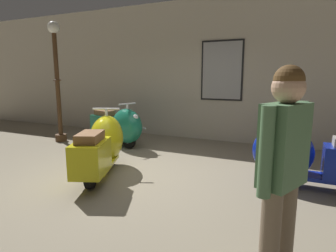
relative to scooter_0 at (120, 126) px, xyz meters
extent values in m
plane|color=gray|center=(1.44, -1.71, -0.48)|extent=(60.00, 60.00, 0.00)
cube|color=#BCB29E|center=(1.44, 1.62, 1.31)|extent=(18.00, 0.20, 3.58)
cube|color=black|center=(2.05, 1.51, 1.31)|extent=(1.05, 0.03, 1.48)
cube|color=#9E9E9E|center=(2.05, 1.49, 1.31)|extent=(0.97, 0.01, 1.40)
cylinder|color=black|center=(0.31, -0.11, -0.27)|extent=(0.43, 0.22, 0.42)
cylinder|color=silver|center=(0.31, -0.11, -0.27)|extent=(0.21, 0.16, 0.19)
cylinder|color=black|center=(-0.64, 0.22, -0.27)|extent=(0.43, 0.22, 0.42)
cylinder|color=silver|center=(-0.64, 0.22, -0.27)|extent=(0.21, 0.16, 0.19)
cube|color=#196B51|center=(-0.16, 0.06, -0.29)|extent=(1.08, 0.69, 0.05)
ellipsoid|color=#196B51|center=(0.26, -0.09, 0.04)|extent=(1.02, 0.82, 0.81)
cube|color=#196B51|center=(-0.60, 0.21, -0.03)|extent=(0.82, 0.64, 0.47)
cube|color=brown|center=(-0.60, 0.21, 0.26)|extent=(0.58, 0.45, 0.13)
sphere|color=silver|center=(0.54, -0.19, 0.26)|extent=(0.16, 0.16, 0.16)
cylinder|color=silver|center=(0.29, -0.10, 0.41)|extent=(0.05, 0.05, 0.30)
cylinder|color=silver|center=(0.29, -0.10, 0.56)|extent=(0.19, 0.45, 0.03)
cube|color=silver|center=(0.35, 0.16, -0.02)|extent=(0.68, 0.25, 0.03)
cylinder|color=black|center=(0.69, -1.41, -0.26)|extent=(0.25, 0.44, 0.44)
cylinder|color=silver|center=(0.69, -1.41, -0.26)|extent=(0.17, 0.22, 0.20)
cylinder|color=black|center=(1.10, -2.38, -0.26)|extent=(0.25, 0.44, 0.44)
cylinder|color=silver|center=(1.10, -2.38, -0.26)|extent=(0.17, 0.22, 0.20)
cube|color=gold|center=(0.90, -1.89, -0.28)|extent=(0.77, 1.12, 0.06)
ellipsoid|color=gold|center=(0.72, -1.46, 0.06)|extent=(0.89, 1.08, 0.84)
cube|color=gold|center=(1.08, -2.34, -0.01)|extent=(0.70, 0.87, 0.49)
cube|color=brown|center=(1.08, -2.34, 0.30)|extent=(0.49, 0.61, 0.13)
sphere|color=silver|center=(0.60, -1.17, 0.29)|extent=(0.17, 0.17, 0.17)
cylinder|color=silver|center=(0.70, -1.43, 0.44)|extent=(0.05, 0.05, 0.31)
cylinder|color=silver|center=(0.70, -1.43, 0.60)|extent=(0.46, 0.22, 0.04)
cylinder|color=black|center=(3.61, -1.01, -0.27)|extent=(0.42, 0.09, 0.42)
cylinder|color=silver|center=(3.61, -1.01, -0.27)|extent=(0.19, 0.10, 0.19)
cube|color=navy|center=(4.12, -1.01, -0.29)|extent=(1.01, 0.39, 0.05)
ellipsoid|color=navy|center=(3.67, -1.01, 0.04)|extent=(0.89, 0.56, 0.81)
sphere|color=silver|center=(3.37, -1.02, 0.26)|extent=(0.16, 0.16, 0.16)
cylinder|color=silver|center=(3.64, -1.01, 0.41)|extent=(0.05, 0.05, 0.30)
cylinder|color=silver|center=(3.64, -1.01, 0.55)|extent=(0.04, 0.47, 0.03)
cylinder|color=#472D19|center=(-1.67, -0.24, -0.39)|extent=(0.28, 0.28, 0.18)
cylinder|color=#472D19|center=(-1.67, -0.24, 0.96)|extent=(0.11, 0.11, 2.51)
torus|color=#472D19|center=(-1.67, -0.24, 1.08)|extent=(0.19, 0.19, 0.04)
sphere|color=white|center=(-1.67, -0.24, 2.34)|extent=(0.29, 0.29, 0.29)
cylinder|color=#72604C|center=(3.80, -3.27, 0.03)|extent=(0.15, 0.15, 0.86)
cylinder|color=#72604C|center=(3.70, -3.48, 0.03)|extent=(0.15, 0.15, 0.86)
cube|color=#4C724C|center=(3.75, -3.37, 0.69)|extent=(0.36, 0.45, 0.61)
cylinder|color=#4C724C|center=(3.85, -3.15, 0.68)|extent=(0.09, 0.09, 0.63)
cylinder|color=#4C724C|center=(3.65, -3.60, 0.68)|extent=(0.09, 0.09, 0.63)
sphere|color=tan|center=(3.75, -3.37, 1.10)|extent=(0.23, 0.23, 0.23)
sphere|color=brown|center=(3.75, -3.37, 1.15)|extent=(0.21, 0.21, 0.21)
camera|label=1|loc=(3.81, -5.52, 1.18)|focal=30.00mm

